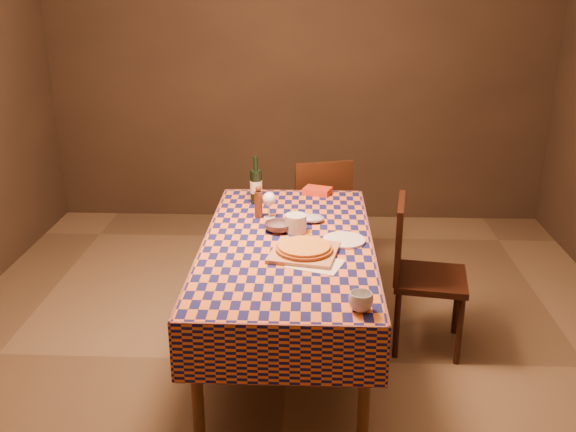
{
  "coord_description": "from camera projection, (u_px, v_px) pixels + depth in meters",
  "views": [
    {
      "loc": [
        0.13,
        -3.28,
        2.13
      ],
      "look_at": [
        0.0,
        0.05,
        0.9
      ],
      "focal_mm": 40.0,
      "sensor_mm": 36.0,
      "label": 1
    }
  ],
  "objects": [
    {
      "name": "flour_patch",
      "position": [
        315.0,
        264.0,
        3.26
      ],
      "size": [
        0.32,
        0.28,
        0.0
      ],
      "primitive_type": "cube",
      "rotation": [
        0.0,
        0.0,
        -0.35
      ],
      "color": "white",
      "rests_on": "dining_table"
    },
    {
      "name": "dining_table",
      "position": [
        288.0,
        254.0,
        3.58
      ],
      "size": [
        0.94,
        1.84,
        0.77
      ],
      "color": "brown",
      "rests_on": "ground"
    },
    {
      "name": "wine_bottle",
      "position": [
        256.0,
        186.0,
        4.12
      ],
      "size": [
        0.09,
        0.09,
        0.31
      ],
      "color": "black",
      "rests_on": "dining_table"
    },
    {
      "name": "white_plate",
      "position": [
        344.0,
        240.0,
        3.54
      ],
      "size": [
        0.28,
        0.28,
        0.01
      ],
      "primitive_type": "cylinder",
      "rotation": [
        0.0,
        0.0,
        0.2
      ],
      "color": "white",
      "rests_on": "dining_table"
    },
    {
      "name": "pepper_mill",
      "position": [
        258.0,
        203.0,
        3.88
      ],
      "size": [
        0.06,
        0.06,
        0.2
      ],
      "color": "#502412",
      "rests_on": "dining_table"
    },
    {
      "name": "pizza",
      "position": [
        304.0,
        248.0,
        3.37
      ],
      "size": [
        0.39,
        0.39,
        0.03
      ],
      "color": "#8F4117",
      "rests_on": "cutting_board"
    },
    {
      "name": "wine_glass",
      "position": [
        269.0,
        200.0,
        3.86
      ],
      "size": [
        0.08,
        0.08,
        0.16
      ],
      "color": "white",
      "rests_on": "dining_table"
    },
    {
      "name": "flour_bag",
      "position": [
        311.0,
        218.0,
        3.82
      ],
      "size": [
        0.18,
        0.16,
        0.05
      ],
      "primitive_type": "ellipsoid",
      "rotation": [
        0.0,
        0.0,
        0.3
      ],
      "color": "#9FA8CB",
      "rests_on": "dining_table"
    },
    {
      "name": "cutting_board",
      "position": [
        304.0,
        252.0,
        3.38
      ],
      "size": [
        0.4,
        0.4,
        0.02
      ],
      "primitive_type": "cube",
      "rotation": [
        0.0,
        0.0,
        -0.2
      ],
      "color": "#B27C53",
      "rests_on": "dining_table"
    },
    {
      "name": "room",
      "position": [
        288.0,
        139.0,
        3.35
      ],
      "size": [
        5.0,
        5.1,
        2.7
      ],
      "color": "brown",
      "rests_on": "ground"
    },
    {
      "name": "bowl",
      "position": [
        279.0,
        227.0,
        3.68
      ],
      "size": [
        0.21,
        0.21,
        0.05
      ],
      "primitive_type": "imported",
      "rotation": [
        0.0,
        0.0,
        -0.37
      ],
      "color": "#574249",
      "rests_on": "dining_table"
    },
    {
      "name": "chair_right",
      "position": [
        417.0,
        267.0,
        3.82
      ],
      "size": [
        0.49,
        0.48,
        0.93
      ],
      "color": "black",
      "rests_on": "ground"
    },
    {
      "name": "tumbler",
      "position": [
        361.0,
        302.0,
        2.79
      ],
      "size": [
        0.12,
        0.12,
        0.09
      ],
      "primitive_type": "imported",
      "rotation": [
        0.0,
        0.0,
        -0.1
      ],
      "color": "silver",
      "rests_on": "dining_table"
    },
    {
      "name": "deli_tub",
      "position": [
        296.0,
        223.0,
        3.66
      ],
      "size": [
        0.16,
        0.16,
        0.1
      ],
      "primitive_type": "cylinder",
      "rotation": [
        0.0,
        0.0,
        0.32
      ],
      "color": "silver",
      "rests_on": "dining_table"
    },
    {
      "name": "takeout_container",
      "position": [
        317.0,
        191.0,
        4.32
      ],
      "size": [
        0.21,
        0.18,
        0.04
      ],
      "primitive_type": "cube",
      "rotation": [
        0.0,
        0.0,
        -0.34
      ],
      "color": "red",
      "rests_on": "dining_table"
    },
    {
      "name": "chair_far",
      "position": [
        319.0,
        211.0,
        4.73
      ],
      "size": [
        0.52,
        0.53,
        0.93
      ],
      "color": "black",
      "rests_on": "ground"
    }
  ]
}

